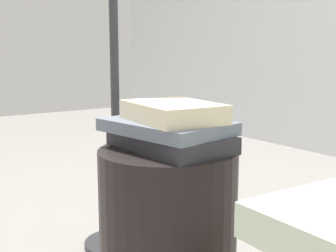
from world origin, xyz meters
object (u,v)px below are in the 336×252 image
Objects in this scene: side_table at (168,239)px; book_cream at (173,112)px; book_slate at (168,126)px; book_charcoal at (171,141)px.

side_table is 0.33m from book_cream.
book_slate is at bearing 143.60° from side_table.
book_charcoal is at bearing 2.58° from book_slate.
book_cream is (0.01, 0.00, 0.07)m from book_charcoal.
book_slate reaches higher than side_table.
side_table is 0.25m from book_charcoal.
book_cream is at bearing -0.21° from book_slate.
side_table is 1.56× the size of book_slate.
book_cream reaches higher than book_charcoal.
book_slate is 1.25× the size of book_cream.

